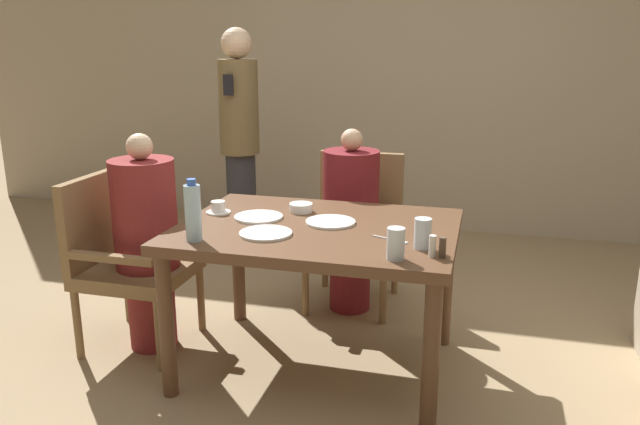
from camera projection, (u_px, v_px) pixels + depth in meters
ground_plane at (318, 366)px, 3.08m from camera, size 16.00×16.00×0.00m
wall_back at (400, 60)px, 5.07m from camera, size 8.00×0.06×2.80m
dining_table at (317, 244)px, 2.91m from camera, size 1.27×0.95×0.73m
chair_left_side at (123, 255)px, 3.21m from camera, size 0.52×0.52×0.90m
diner_in_left_chair at (147, 241)px, 3.15m from camera, size 0.32×0.32×1.12m
chair_far_side at (356, 224)px, 3.76m from camera, size 0.52×0.52×0.90m
diner_in_far_chair at (351, 219)px, 3.61m from camera, size 0.32×0.32×1.08m
standing_host at (240, 138)px, 4.44m from camera, size 0.28×0.31×1.64m
plate_main_left at (259, 217)px, 3.00m from camera, size 0.23×0.23×0.01m
plate_main_right at (266, 233)px, 2.75m from camera, size 0.23×0.23×0.01m
plate_dessert_center at (331, 222)px, 2.92m from camera, size 0.23×0.23×0.01m
teacup_with_saucer at (218, 208)px, 3.09m from camera, size 0.12×0.12×0.06m
bowl_small at (301, 208)px, 3.11m from camera, size 0.12×0.12×0.04m
water_bottle at (193, 212)px, 2.63m from camera, size 0.07×0.07×0.27m
glass_tall_near at (423, 233)px, 2.55m from camera, size 0.07×0.07×0.13m
glass_tall_mid at (396, 244)px, 2.42m from camera, size 0.07×0.07×0.13m
salt_shaker at (432, 246)px, 2.46m from camera, size 0.03×0.03×0.09m
pepper_shaker at (442, 247)px, 2.45m from camera, size 0.03×0.03×0.08m
fork_beside_plate at (394, 240)px, 2.66m from camera, size 0.17×0.08×0.00m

